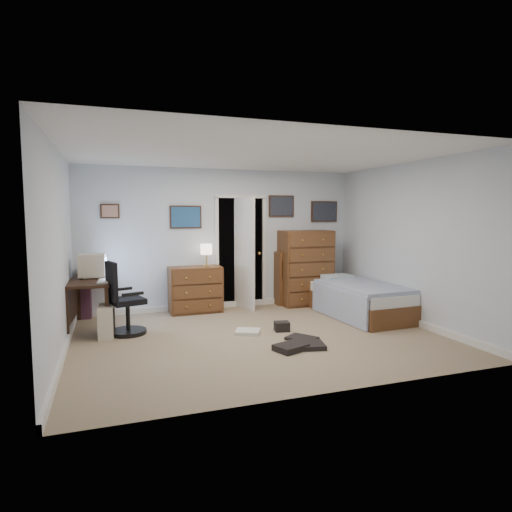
{
  "coord_description": "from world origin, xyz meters",
  "views": [
    {
      "loc": [
        -1.93,
        -5.49,
        1.7
      ],
      "look_at": [
        0.07,
        0.3,
        1.1
      ],
      "focal_mm": 30.0,
      "sensor_mm": 36.0,
      "label": 1
    }
  ],
  "objects_px": {
    "office_chair": "(123,306)",
    "bed": "(359,299)",
    "computer_desk": "(85,291)",
    "low_dresser": "(195,289)",
    "tall_dresser": "(305,268)"
  },
  "relations": [
    {
      "from": "tall_dresser",
      "to": "computer_desk",
      "type": "bearing_deg",
      "value": -172.22
    },
    {
      "from": "low_dresser",
      "to": "bed",
      "type": "distance_m",
      "value": 2.79
    },
    {
      "from": "office_chair",
      "to": "low_dresser",
      "type": "xyz_separation_m",
      "value": [
        1.23,
        1.06,
        -0.01
      ]
    },
    {
      "from": "low_dresser",
      "to": "bed",
      "type": "height_order",
      "value": "low_dresser"
    },
    {
      "from": "office_chair",
      "to": "tall_dresser",
      "type": "relative_size",
      "value": 0.75
    },
    {
      "from": "computer_desk",
      "to": "low_dresser",
      "type": "xyz_separation_m",
      "value": [
        1.75,
        0.54,
        -0.17
      ]
    },
    {
      "from": "office_chair",
      "to": "bed",
      "type": "relative_size",
      "value": 0.55
    },
    {
      "from": "low_dresser",
      "to": "office_chair",
      "type": "bearing_deg",
      "value": -140.19
    },
    {
      "from": "computer_desk",
      "to": "low_dresser",
      "type": "relative_size",
      "value": 1.48
    },
    {
      "from": "tall_dresser",
      "to": "bed",
      "type": "distance_m",
      "value": 1.31
    },
    {
      "from": "office_chair",
      "to": "bed",
      "type": "height_order",
      "value": "office_chair"
    },
    {
      "from": "low_dresser",
      "to": "tall_dresser",
      "type": "xyz_separation_m",
      "value": [
        2.09,
        -0.02,
        0.3
      ]
    },
    {
      "from": "bed",
      "to": "computer_desk",
      "type": "bearing_deg",
      "value": 168.53
    },
    {
      "from": "computer_desk",
      "to": "bed",
      "type": "height_order",
      "value": "computer_desk"
    },
    {
      "from": "computer_desk",
      "to": "office_chair",
      "type": "height_order",
      "value": "office_chair"
    }
  ]
}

